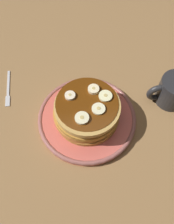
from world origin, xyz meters
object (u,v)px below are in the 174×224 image
object	(u,v)px
pancake_stack	(87,111)
banana_slice_1	(70,96)
banana_slice_0	(94,89)
plate	(87,118)
banana_slice_4	(82,118)
banana_slice_3	(105,96)
fork	(8,90)
banana_slice_2	(98,109)
coffee_mug	(173,91)

from	to	relation	value
pancake_stack	banana_slice_1	size ratio (longest dim) A/B	6.69
pancake_stack	banana_slice_0	xyz separation A→B (cm)	(-2.21, -3.59, 3.98)
banana_slice_1	plate	bearing A→B (deg)	148.39
banana_slice_4	banana_slice_3	bearing A→B (deg)	-139.95
plate	pancake_stack	world-z (taller)	pancake_stack
plate	fork	distance (cm)	25.45
banana_slice_2	banana_slice_4	distance (cm)	4.62
banana_slice_2	coffee_mug	size ratio (longest dim) A/B	0.27
banana_slice_3	pancake_stack	bearing A→B (deg)	15.29
pancake_stack	banana_slice_2	distance (cm)	5.06
banana_slice_2	banana_slice_1	bearing A→B (deg)	-35.75
banana_slice_0	banana_slice_1	xyz separation A→B (cm)	(5.96, 1.09, -0.08)
plate	banana_slice_2	size ratio (longest dim) A/B	8.15
banana_slice_3	fork	distance (cm)	30.40
pancake_stack	banana_slice_4	bearing A→B (deg)	68.77
banana_slice_2	coffee_mug	distance (cm)	23.10
banana_slice_2	banana_slice_3	size ratio (longest dim) A/B	0.97
fork	banana_slice_4	bearing A→B (deg)	140.13
banana_slice_0	fork	xyz separation A→B (cm)	(24.08, -9.29, -8.95)
banana_slice_1	banana_slice_4	distance (cm)	6.92
banana_slice_3	banana_slice_1	bearing A→B (deg)	-7.83
banana_slice_1	banana_slice_0	bearing A→B (deg)	-169.61
fork	banana_slice_0	bearing A→B (deg)	158.90
banana_slice_0	banana_slice_1	bearing A→B (deg)	10.39
banana_slice_3	fork	xyz separation A→B (cm)	(26.70, -11.56, -8.81)
pancake_stack	banana_slice_2	xyz separation A→B (cm)	(-2.59, 2.06, 3.82)
plate	banana_slice_3	size ratio (longest dim) A/B	7.94
banana_slice_1	banana_slice_2	distance (cm)	7.81
pancake_stack	fork	bearing A→B (deg)	-30.50
plate	banana_slice_1	distance (cm)	9.22
pancake_stack	banana_slice_2	bearing A→B (deg)	141.44
pancake_stack	coffee_mug	world-z (taller)	pancake_stack
fork	coffee_mug	bearing A→B (deg)	168.98
banana_slice_1	fork	xyz separation A→B (cm)	(18.12, -10.38, -8.87)
banana_slice_3	banana_slice_4	xyz separation A→B (cm)	(6.41, 5.39, 0.07)
banana_slice_4	pancake_stack	bearing A→B (deg)	-111.23
pancake_stack	banana_slice_1	distance (cm)	5.96
banana_slice_2	banana_slice_3	xyz separation A→B (cm)	(-2.24, -3.38, 0.01)
banana_slice_0	pancake_stack	bearing A→B (deg)	58.37
banana_slice_2	banana_slice_4	world-z (taller)	banana_slice_4
banana_slice_2	banana_slice_3	distance (cm)	4.06
plate	banana_slice_2	distance (cm)	8.60
plate	banana_slice_2	world-z (taller)	banana_slice_2
banana_slice_4	coffee_mug	xyz separation A→B (cm)	(-25.95, -7.95, -4.98)
banana_slice_2	banana_slice_3	world-z (taller)	same
coffee_mug	pancake_stack	bearing A→B (deg)	9.05
plate	banana_slice_3	xyz separation A→B (cm)	(-4.70, -1.21, 7.96)
banana_slice_4	coffee_mug	size ratio (longest dim) A/B	0.28
pancake_stack	banana_slice_3	distance (cm)	6.31
plate	fork	size ratio (longest dim) A/B	2.04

